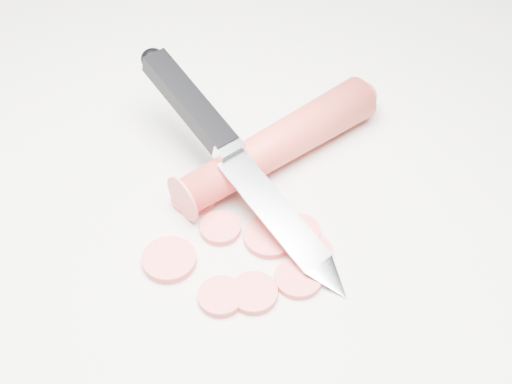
{
  "coord_description": "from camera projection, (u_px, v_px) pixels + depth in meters",
  "views": [
    {
      "loc": [
        -0.04,
        -0.35,
        0.42
      ],
      "look_at": [
        -0.02,
        0.01,
        0.02
      ],
      "focal_mm": 50.0,
      "sensor_mm": 36.0,
      "label": 1
    }
  ],
  "objects": [
    {
      "name": "carrot_slice_5",
      "position": [
        194.0,
        198.0,
        0.56
      ],
      "size": [
        0.04,
        0.04,
        0.01
      ],
      "primitive_type": "cylinder",
      "color": "#EC524E",
      "rests_on": "ground"
    },
    {
      "name": "carrot",
      "position": [
        278.0,
        145.0,
        0.58
      ],
      "size": [
        0.17,
        0.14,
        0.03
      ],
      "primitive_type": "cylinder",
      "rotation": [
        1.57,
        0.0,
        -0.94
      ],
      "color": "red",
      "rests_on": "ground"
    },
    {
      "name": "carrot_slice_3",
      "position": [
        298.0,
        278.0,
        0.51
      ],
      "size": [
        0.03,
        0.03,
        0.01
      ],
      "primitive_type": "cylinder",
      "color": "#EC524E",
      "rests_on": "ground"
    },
    {
      "name": "carrot_slice_1",
      "position": [
        221.0,
        297.0,
        0.5
      ],
      "size": [
        0.03,
        0.03,
        0.01
      ],
      "primitive_type": "cylinder",
      "color": "#EC524E",
      "rests_on": "ground"
    },
    {
      "name": "carrot_slice_6",
      "position": [
        253.0,
        293.0,
        0.5
      ],
      "size": [
        0.03,
        0.03,
        0.01
      ],
      "primitive_type": "cylinder",
      "color": "#EC524E",
      "rests_on": "ground"
    },
    {
      "name": "carrot_slice_4",
      "position": [
        299.0,
        232.0,
        0.54
      ],
      "size": [
        0.03,
        0.03,
        0.01
      ],
      "primitive_type": "cylinder",
      "color": "#EC524E",
      "rests_on": "ground"
    },
    {
      "name": "carrot_slice_7",
      "position": [
        313.0,
        251.0,
        0.53
      ],
      "size": [
        0.03,
        0.03,
        0.01
      ],
      "primitive_type": "cylinder",
      "color": "#EC524E",
      "rests_on": "ground"
    },
    {
      "name": "ground",
      "position": [
        281.0,
        218.0,
        0.55
      ],
      "size": [
        2.4,
        2.4,
        0.0
      ],
      "primitive_type": "plane",
      "color": "silver",
      "rests_on": "ground"
    },
    {
      "name": "carrot_slice_2",
      "position": [
        270.0,
        236.0,
        0.53
      ],
      "size": [
        0.04,
        0.04,
        0.01
      ],
      "primitive_type": "cylinder",
      "color": "#EC524E",
      "rests_on": "ground"
    },
    {
      "name": "carrot_slice_0",
      "position": [
        220.0,
        228.0,
        0.54
      ],
      "size": [
        0.03,
        0.03,
        0.01
      ],
      "primitive_type": "cylinder",
      "color": "#EC524E",
      "rests_on": "ground"
    },
    {
      "name": "kitchen_knife",
      "position": [
        240.0,
        161.0,
        0.54
      ],
      "size": [
        0.17,
        0.22,
        0.08
      ],
      "primitive_type": null,
      "color": "silver",
      "rests_on": "ground"
    },
    {
      "name": "carrot_slice_8",
      "position": [
        169.0,
        260.0,
        0.52
      ],
      "size": [
        0.04,
        0.04,
        0.01
      ],
      "primitive_type": "cylinder",
      "color": "#EC524E",
      "rests_on": "ground"
    }
  ]
}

